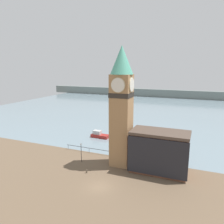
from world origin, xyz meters
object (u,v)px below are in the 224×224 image
object	(u,v)px
pier_building	(159,152)
lamp_post	(81,149)
clock_tower	(121,104)
mooring_bollard_near	(87,171)
boat_near	(99,135)

from	to	relation	value
pier_building	lamp_post	world-z (taller)	pier_building
clock_tower	lamp_post	distance (m)	12.58
clock_tower	mooring_bollard_near	xyz separation A→B (m)	(-4.58, -6.00, -11.95)
clock_tower	mooring_bollard_near	world-z (taller)	clock_tower
pier_building	boat_near	world-z (taller)	pier_building
pier_building	boat_near	bearing A→B (deg)	143.38
clock_tower	boat_near	size ratio (longest dim) A/B	4.58
pier_building	lamp_post	size ratio (longest dim) A/B	2.64
clock_tower	lamp_post	bearing A→B (deg)	-165.52
mooring_bollard_near	lamp_post	distance (m)	5.74
boat_near	mooring_bollard_near	distance (m)	20.95
clock_tower	lamp_post	size ratio (longest dim) A/B	5.79
pier_building	boat_near	size ratio (longest dim) A/B	2.09
pier_building	clock_tower	bearing A→B (deg)	177.23
clock_tower	pier_building	bearing A→B (deg)	-2.77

